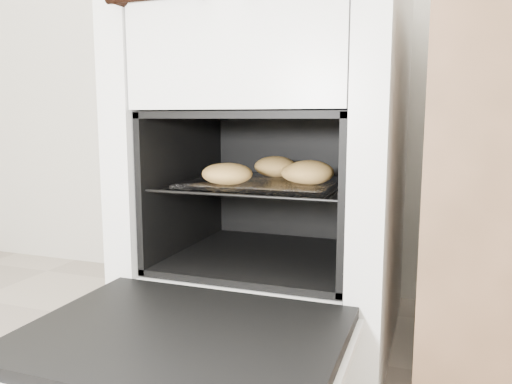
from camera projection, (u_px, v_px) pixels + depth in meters
stove at (276, 165)px, 1.40m from camera, size 0.67×0.74×1.02m
oven_door at (182, 341)px, 0.91m from camera, size 0.60×0.47×0.04m
oven_rack at (267, 184)px, 1.34m from camera, size 0.48×0.47×0.01m
foil_sheet at (265, 182)px, 1.31m from camera, size 0.38×0.33×0.01m
baked_rolls at (275, 172)px, 1.28m from camera, size 0.34×0.36×0.06m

